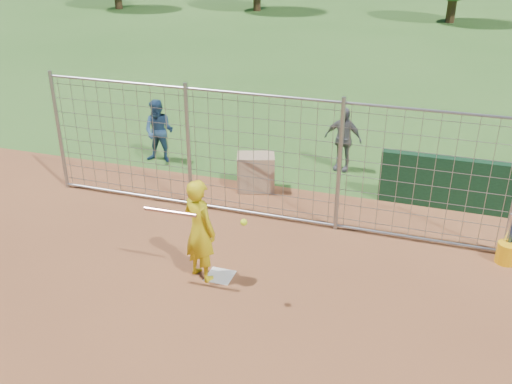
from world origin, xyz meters
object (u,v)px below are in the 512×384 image
(batter, at_px, (200,230))
(bystander_a, at_px, (159,131))
(bucket_with_bats, at_px, (507,250))
(bystander_b, at_px, (343,139))
(equipment_bin, at_px, (256,172))

(batter, bearing_deg, bystander_a, -31.25)
(bystander_a, bearing_deg, bucket_with_bats, -20.37)
(bystander_b, bearing_deg, batter, -96.36)
(bucket_with_bats, bearing_deg, equipment_bin, 163.73)
(bystander_b, bearing_deg, bucket_with_bats, -34.13)
(batter, relative_size, equipment_bin, 2.20)
(equipment_bin, distance_m, bucket_with_bats, 5.24)
(batter, relative_size, bystander_b, 1.16)
(equipment_bin, bearing_deg, bystander_b, 28.57)
(bystander_b, distance_m, bucket_with_bats, 4.70)
(equipment_bin, height_order, bucket_with_bats, bucket_with_bats)
(bystander_b, bearing_deg, equipment_bin, -124.83)
(batter, distance_m, equipment_bin, 3.55)
(batter, xyz_separation_m, bystander_a, (-2.93, 4.31, -0.11))
(bystander_a, distance_m, equipment_bin, 2.85)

